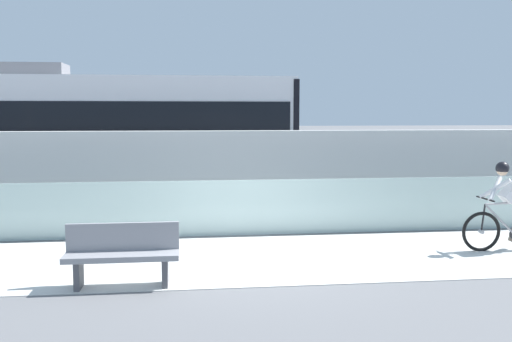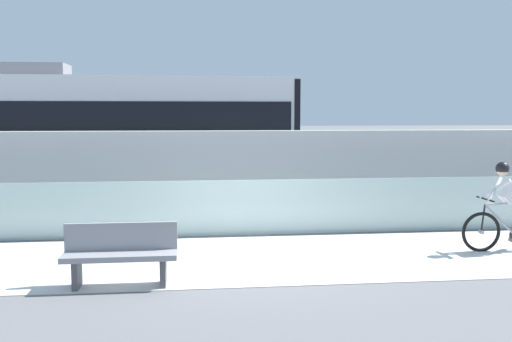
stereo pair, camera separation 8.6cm
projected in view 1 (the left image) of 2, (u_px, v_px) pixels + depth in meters
ground_plane at (251, 258)px, 9.44m from camera, size 200.00×200.00×0.00m
bike_path_deck at (251, 258)px, 9.44m from camera, size 32.00×3.20×0.01m
glass_parapet at (241, 208)px, 11.21m from camera, size 32.00×0.05×1.12m
concrete_barrier_wall at (234, 175)px, 12.94m from camera, size 32.00×0.36×2.06m
tram_rail_near at (227, 202)px, 15.50m from camera, size 32.00×0.08×0.01m
tram_rail_far at (224, 194)px, 16.92m from camera, size 32.00×0.08×0.01m
tram at (96, 134)px, 15.59m from camera, size 11.06×2.54×3.81m
cyclist_on_bike at (510, 208)px, 9.90m from camera, size 1.77×0.58×1.61m
bench at (122, 253)px, 7.89m from camera, size 1.60×0.45×0.89m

